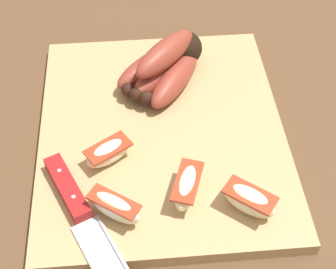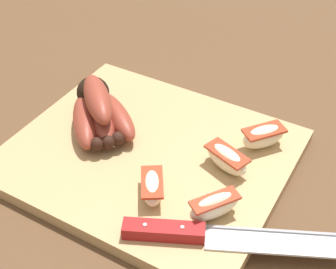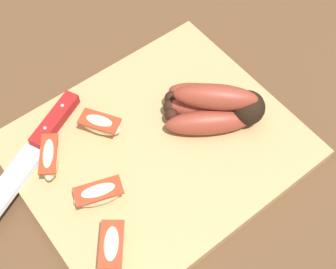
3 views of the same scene
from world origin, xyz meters
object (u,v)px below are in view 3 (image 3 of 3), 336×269
object	(u,v)px
chefs_knife	(37,146)
apple_wedge_middle	(50,158)
apple_wedge_extra	(99,194)
banana_bunch	(215,107)
apple_wedge_far	(100,124)
apple_wedge_near	(112,247)

from	to	relation	value
chefs_knife	apple_wedge_middle	xyz separation A→B (m)	(0.00, -0.04, 0.01)
apple_wedge_extra	banana_bunch	bearing A→B (deg)	2.19
banana_bunch	chefs_knife	world-z (taller)	banana_bunch
apple_wedge_middle	chefs_knife	bearing A→B (deg)	96.18
chefs_knife	apple_wedge_far	size ratio (longest dim) A/B	3.88
apple_wedge_near	banana_bunch	bearing A→B (deg)	18.23
chefs_knife	apple_wedge_far	xyz separation A→B (m)	(0.09, -0.03, 0.01)
chefs_knife	apple_wedge_far	bearing A→B (deg)	-18.48
apple_wedge_far	apple_wedge_extra	bearing A→B (deg)	-123.94
apple_wedge_far	apple_wedge_extra	xyz separation A→B (m)	(-0.06, -0.09, 0.00)
apple_wedge_middle	apple_wedge_far	distance (m)	0.09
banana_bunch	apple_wedge_middle	distance (m)	0.25
chefs_knife	apple_wedge_extra	bearing A→B (deg)	-77.56
chefs_knife	apple_wedge_middle	world-z (taller)	apple_wedge_middle
banana_bunch	chefs_knife	xyz separation A→B (m)	(-0.24, 0.12, -0.02)
apple_wedge_far	apple_wedge_extra	size ratio (longest dim) A/B	0.92
apple_wedge_near	apple_wedge_middle	world-z (taller)	apple_wedge_middle
banana_bunch	apple_wedge_near	xyz separation A→B (m)	(-0.24, -0.08, -0.01)
apple_wedge_middle	apple_wedge_far	size ratio (longest dim) A/B	1.01
apple_wedge_extra	chefs_knife	bearing A→B (deg)	102.44
banana_bunch	apple_wedge_near	world-z (taller)	banana_bunch
apple_wedge_far	apple_wedge_near	bearing A→B (deg)	-118.75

